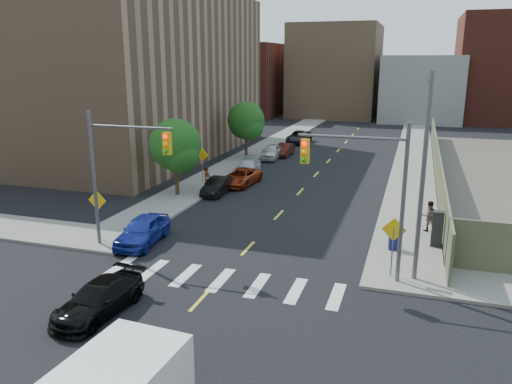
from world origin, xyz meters
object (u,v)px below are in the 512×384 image
Objects in this scene: parked_car_red at (241,177)px; parked_car_silver at (248,167)px; parked_car_white at (271,152)px; parked_car_grey at (299,137)px; pedestrian_west at (207,180)px; mailbox at (394,238)px; payphone at (437,229)px; parked_car_black at (218,186)px; pedestrian_east at (429,216)px; parked_car_blue at (143,230)px; black_sedan at (99,299)px; parked_car_maroon at (284,150)px.

parked_car_red is 3.61m from parked_car_silver.
parked_car_white is at bearing 84.30° from parked_car_silver.
parked_car_grey is 24.26m from pedestrian_west.
parked_car_silver is 3.72× the size of mailbox.
parked_car_red is 17.04m from payphone.
parked_car_white reaches higher than parked_car_red.
parked_car_black is at bearing -96.32° from parked_car_red.
parked_car_grey is at bearing 83.18° from parked_car_silver.
mailbox is at bearing 50.09° from pedestrian_east.
black_sedan is (2.30, -7.18, -0.11)m from parked_car_blue.
parked_car_white is 3.49× the size of mailbox.
parked_car_grey is at bearing 89.50° from parked_car_black.
black_sedan is at bearing -136.03° from payphone.
parked_car_maroon is at bearing 5.66° from pedestrian_west.
payphone reaches higher than pedestrian_west.
parked_car_grey is 34.14m from mailbox.
parked_car_silver is 1.07× the size of parked_car_white.
parked_car_black is 17.81m from black_sedan.
pedestrian_west is (-3.10, 17.58, 0.40)m from black_sedan.
mailbox is 15.45m from pedestrian_west.
parked_car_silver is at bearing -94.30° from parked_car_maroon.
parked_car_black is (0.00, 10.47, -0.13)m from parked_car_blue.
parked_car_silver is at bearing 105.59° from parked_car_red.
parked_car_white is at bearing 127.94° from payphone.
parked_car_grey is 31.62m from pedestrian_east.
parked_car_black is 0.82× the size of parked_car_red.
parked_car_silver is 7.17m from parked_car_white.
pedestrian_west is (-1.14, -24.23, 0.33)m from parked_car_grey.
payphone is (14.70, -13.16, 0.44)m from parked_car_silver.
parked_car_white is 2.37× the size of pedestrian_west.
pedestrian_east is at bearing 18.11° from parked_car_blue.
black_sedan is 17.86m from pedestrian_west.
parked_car_maroon is 2.15× the size of pedestrian_east.
parked_car_white reaches higher than parked_car_grey.
parked_car_white is 23.01m from pedestrian_east.
pedestrian_west reaches higher than parked_car_maroon.
parked_car_silver is at bearing 140.23° from payphone.
black_sedan is at bearing -148.66° from mailbox.
mailbox reaches higher than parked_car_silver.
parked_car_red is at bearing 147.72° from payphone.
parked_car_grey is 2.70× the size of payphone.
pedestrian_west is (-0.80, -6.71, 0.38)m from parked_car_silver.
parked_car_black is 3.14m from parked_car_red.
parked_car_blue is 0.86× the size of parked_car_grey.
parked_car_blue is 1.17× the size of parked_car_black.
mailbox is (12.65, -14.32, 0.08)m from parked_car_silver.
parked_car_blue is 2.33× the size of payphone.
payphone is 1.07× the size of pedestrian_east.
pedestrian_east is (13.68, -7.28, 0.39)m from parked_car_red.
parked_car_grey reaches higher than parked_car_red.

